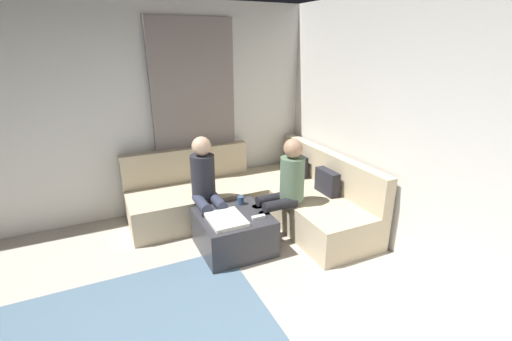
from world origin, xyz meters
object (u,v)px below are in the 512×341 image
object	(u,v)px
ottoman	(234,232)
person_on_couch_back	(285,186)
sectional_couch	(258,198)
game_remote	(259,217)
person_on_couch_side	(206,184)
coffee_mug	(241,200)

from	to	relation	value
ottoman	person_on_couch_back	xyz separation A→B (m)	(0.01, 0.63, 0.45)
sectional_couch	game_remote	distance (m)	0.83
sectional_couch	person_on_couch_side	world-z (taller)	person_on_couch_side
person_on_couch_back	coffee_mug	bearing A→B (deg)	62.74
person_on_couch_side	sectional_couch	bearing A→B (deg)	-168.79
sectional_couch	ottoman	xyz separation A→B (m)	(0.56, -0.57, -0.07)
ottoman	game_remote	xyz separation A→B (m)	(0.18, 0.22, 0.22)
ottoman	sectional_couch	bearing A→B (deg)	134.30
game_remote	person_on_couch_back	size ratio (longest dim) A/B	0.12
game_remote	person_on_couch_side	xyz separation A→B (m)	(-0.59, -0.39, 0.23)
ottoman	person_on_couch_side	world-z (taller)	person_on_couch_side
game_remote	person_on_couch_back	world-z (taller)	person_on_couch_back
coffee_mug	person_on_couch_side	size ratio (longest dim) A/B	0.08
ottoman	person_on_couch_side	size ratio (longest dim) A/B	0.63
person_on_couch_back	sectional_couch	bearing A→B (deg)	5.50
sectional_couch	person_on_couch_back	bearing A→B (deg)	5.50
sectional_couch	person_on_couch_back	xyz separation A→B (m)	(0.57, 0.06, 0.38)
ottoman	coffee_mug	world-z (taller)	coffee_mug
coffee_mug	person_on_couch_side	bearing A→B (deg)	-118.74
coffee_mug	game_remote	world-z (taller)	coffee_mug
sectional_couch	ottoman	world-z (taller)	sectional_couch
sectional_couch	person_on_couch_side	xyz separation A→B (m)	(0.15, -0.75, 0.38)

